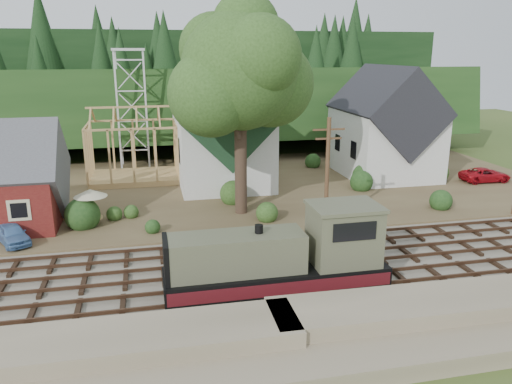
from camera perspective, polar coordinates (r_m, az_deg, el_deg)
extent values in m
plane|color=#384C1E|center=(28.69, -1.88, -9.26)|extent=(140.00, 140.00, 0.00)
cube|color=#7F7259|center=(21.47, 2.55, -18.70)|extent=(64.00, 5.00, 1.60)
cube|color=#726B5B|center=(28.65, -1.88, -9.12)|extent=(64.00, 11.00, 0.16)
cube|color=brown|center=(45.42, -6.08, 0.40)|extent=(64.00, 26.00, 0.30)
cube|color=#1E3F19|center=(68.80, -8.39, 5.48)|extent=(70.00, 28.96, 12.74)
cube|color=black|center=(84.57, -9.22, 7.36)|extent=(80.00, 20.00, 12.00)
cube|color=silver|center=(46.85, -4.04, 5.14)|extent=(8.00, 12.00, 6.40)
cube|color=#183520|center=(46.37, -4.12, 9.02)|extent=(8.40, 12.96, 8.40)
cube|color=silver|center=(40.27, -2.89, 10.88)|extent=(2.40, 2.40, 4.00)
cone|color=#183520|center=(40.12, -2.96, 15.58)|extent=(5.37, 5.37, 2.60)
cube|color=silver|center=(50.75, 14.38, 5.51)|extent=(8.00, 10.00, 6.40)
cube|color=black|center=(50.30, 14.63, 9.09)|extent=(8.40, 10.80, 8.40)
cube|color=tan|center=(48.97, -13.63, 1.66)|extent=(8.00, 6.00, 0.50)
cube|color=tan|center=(47.83, -14.15, 9.40)|extent=(8.00, 0.18, 0.18)
cube|color=silver|center=(52.55, -15.52, 8.86)|extent=(0.18, 0.18, 12.00)
cube|color=silver|center=(52.48, -12.43, 9.05)|extent=(0.18, 0.18, 12.00)
cube|color=silver|center=(55.33, -15.39, 9.19)|extent=(0.18, 0.18, 12.00)
cube|color=silver|center=(55.27, -12.46, 9.38)|extent=(0.18, 0.18, 12.00)
cube|color=silver|center=(53.57, -14.39, 15.50)|extent=(3.20, 3.20, 0.25)
cylinder|color=#38281E|center=(37.02, -1.76, 3.56)|extent=(0.90, 0.90, 8.00)
sphere|color=#2A481B|center=(36.21, -1.85, 13.67)|extent=(8.40, 8.40, 8.40)
sphere|color=#2A481B|center=(37.77, 1.69, 12.24)|extent=(6.40, 6.40, 6.40)
sphere|color=#2A481B|center=(35.16, -5.17, 11.10)|extent=(6.00, 6.00, 6.00)
cylinder|color=#4C331E|center=(33.90, 8.12, 1.74)|extent=(0.28, 0.28, 8.00)
cube|color=#4C331E|center=(33.28, 8.33, 7.09)|extent=(2.20, 0.12, 0.12)
cube|color=#4C331E|center=(33.37, 8.29, 6.07)|extent=(1.80, 0.12, 0.12)
cube|color=black|center=(26.19, 2.36, -11.07)|extent=(11.21, 2.34, 0.33)
cube|color=black|center=(25.88, 2.37, -9.68)|extent=(11.21, 2.71, 1.03)
cube|color=brown|center=(24.86, -2.21, -7.01)|extent=(6.73, 2.15, 1.96)
cube|color=brown|center=(26.16, 9.99, -4.84)|extent=(3.36, 2.62, 2.99)
cube|color=brown|center=(25.67, 10.16, -1.62)|extent=(3.55, 2.80, 0.19)
cube|color=black|center=(24.80, 11.22, -4.47)|extent=(2.24, 0.06, 0.93)
cube|color=#511117|center=(24.69, 3.20, -11.02)|extent=(11.21, 0.04, 0.65)
cube|color=#511117|center=(27.08, 1.63, -8.46)|extent=(11.21, 0.04, 0.65)
cylinder|color=black|center=(24.67, 0.33, -4.50)|extent=(0.41, 0.41, 0.65)
imported|color=#5A89C2|center=(35.49, -26.12, -4.30)|extent=(3.10, 4.00, 1.27)
imported|color=#AE0D17|center=(51.59, 24.72, 1.80)|extent=(4.72, 2.29, 1.29)
cylinder|color=silver|center=(37.03, -18.27, -1.81)|extent=(0.10, 0.10, 2.30)
cylinder|color=tan|center=(37.23, -18.18, -2.81)|extent=(1.47, 1.47, 0.08)
cone|color=beige|center=(36.71, -18.43, -0.09)|extent=(2.30, 2.30, 0.52)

